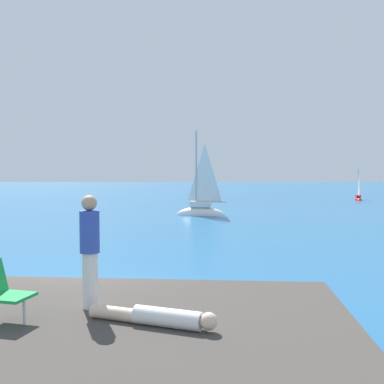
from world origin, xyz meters
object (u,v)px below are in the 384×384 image
at_px(person_sunbather, 160,317).
at_px(beach_chair, 4,289).
at_px(sailboat_far, 361,198).
at_px(person_standing, 92,248).
at_px(sailboat_near, 203,210).

relative_size(person_sunbather, beach_chair, 2.11).
distance_m(sailboat_far, person_standing, 39.12).
bearing_deg(sailboat_near, sailboat_far, -129.80).
distance_m(sailboat_near, person_standing, 22.70).
height_order(sailboat_far, beach_chair, sailboat_far).
bearing_deg(beach_chair, sailboat_far, 79.40).
xyz_separation_m(sailboat_far, person_sunbather, (-15.34, -36.24, 0.98)).
height_order(sailboat_near, beach_chair, sailboat_near).
bearing_deg(person_standing, sailboat_far, 17.34).
bearing_deg(person_sunbather, sailboat_far, -92.00).
distance_m(person_standing, beach_chair, 1.26).
height_order(sailboat_near, person_standing, sailboat_near).
xyz_separation_m(sailboat_near, beach_chair, (-3.02, -23.18, 1.16)).
bearing_deg(sailboat_near, person_standing, 93.04).
height_order(sailboat_far, person_sunbather, sailboat_far).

